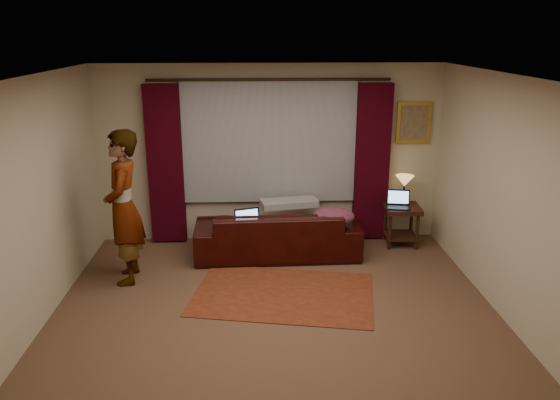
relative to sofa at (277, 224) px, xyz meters
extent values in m
cube|color=brown|center=(-0.09, -1.82, -0.46)|extent=(5.00, 5.00, 0.01)
cube|color=silver|center=(-0.09, -1.82, 2.14)|extent=(5.00, 5.00, 0.02)
cube|color=#BDAF93|center=(-0.09, 0.68, 0.84)|extent=(5.00, 0.02, 2.60)
cube|color=#BDAF93|center=(-0.09, -4.32, 0.84)|extent=(5.00, 0.02, 2.60)
cube|color=#BDAF93|center=(-2.59, -1.82, 0.84)|extent=(0.02, 5.00, 2.60)
cube|color=#BDAF93|center=(2.41, -1.82, 0.84)|extent=(0.02, 5.00, 2.60)
cube|color=gray|center=(-0.09, 0.62, 1.04)|extent=(2.50, 0.05, 1.80)
cube|color=black|center=(-1.59, 0.57, 0.72)|extent=(0.50, 0.14, 2.30)
cube|color=black|center=(1.41, 0.57, 0.72)|extent=(0.50, 0.14, 2.30)
cylinder|color=black|center=(-0.09, 0.57, 1.92)|extent=(0.04, 0.04, 3.40)
cube|color=#BB902C|center=(2.01, 0.65, 1.29)|extent=(0.50, 0.04, 0.60)
imported|color=black|center=(0.00, 0.00, 0.00)|extent=(2.30, 1.05, 0.92)
cube|color=gray|center=(0.18, 0.28, 0.46)|extent=(0.85, 0.47, 0.09)
ellipsoid|color=brown|center=(0.77, -0.11, 0.12)|extent=(0.69, 0.60, 0.25)
cube|color=maroon|center=(0.02, -1.22, -0.45)|extent=(2.34, 1.78, 0.01)
cube|color=black|center=(1.83, 0.31, -0.16)|extent=(0.54, 0.54, 0.59)
imported|color=gray|center=(-1.91, -0.72, 0.50)|extent=(0.63, 0.63, 1.92)
camera|label=1|loc=(-0.28, -7.14, 2.58)|focal=35.00mm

